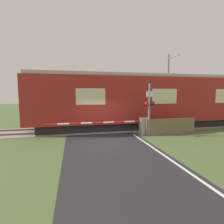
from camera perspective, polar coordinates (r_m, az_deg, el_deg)
ground_plane at (r=10.61m, az=-2.07°, el=-9.21°), size 80.00×80.00×0.00m
track_bed at (r=13.71m, az=-4.54°, el=-5.57°), size 36.00×3.20×0.13m
train at (r=14.89m, az=14.13°, el=3.59°), size 20.02×2.77×4.28m
crossing_barrier at (r=11.81m, az=7.62°, el=-4.39°), size 6.72×0.44×1.17m
signal_post at (r=11.63m, az=12.07°, el=2.36°), size 0.75×0.26×3.64m
catenary_pole at (r=18.08m, az=17.75°, el=7.81°), size 0.20×1.90×6.53m
roadside_fence at (r=12.59m, az=18.72°, el=-4.51°), size 3.59×0.06×1.10m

